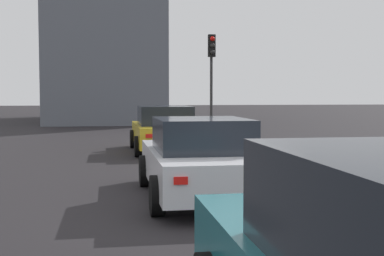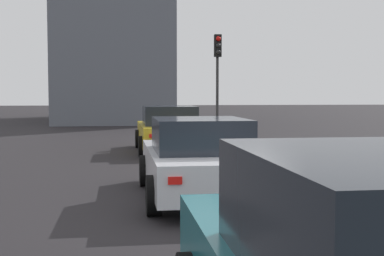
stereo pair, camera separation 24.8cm
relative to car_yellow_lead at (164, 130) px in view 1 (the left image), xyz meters
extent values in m
cube|color=black|center=(-8.72, 0.08, -0.83)|extent=(160.00, 160.00, 0.20)
cube|color=gold|center=(0.06, 0.00, -0.15)|extent=(4.42, 1.95, 0.65)
cube|color=#1E232B|center=(-0.16, 0.00, 0.48)|extent=(2.00, 1.69, 0.60)
cylinder|color=black|center=(1.43, -0.92, -0.41)|extent=(0.64, 0.23, 0.64)
cylinder|color=black|center=(1.41, 0.96, -0.41)|extent=(0.64, 0.23, 0.64)
cylinder|color=black|center=(-1.29, -0.96, -0.41)|extent=(0.64, 0.23, 0.64)
cylinder|color=black|center=(-1.32, 0.92, -0.41)|extent=(0.64, 0.23, 0.64)
cube|color=red|center=(-2.15, -0.71, -0.03)|extent=(0.03, 0.20, 0.11)
cube|color=red|center=(-2.17, 0.64, -0.03)|extent=(0.03, 0.20, 0.11)
cube|color=silver|center=(-7.72, 0.10, -0.16)|extent=(4.35, 1.86, 0.62)
cube|color=#1E232B|center=(-7.94, 0.10, 0.44)|extent=(1.97, 1.62, 0.58)
cylinder|color=black|center=(-6.37, -0.79, -0.41)|extent=(0.64, 0.23, 0.64)
cylinder|color=black|center=(-6.39, 1.02, -0.41)|extent=(0.64, 0.23, 0.64)
cylinder|color=black|center=(-9.06, -0.82, -0.41)|extent=(0.64, 0.23, 0.64)
cylinder|color=black|center=(-9.08, 0.99, -0.41)|extent=(0.64, 0.23, 0.64)
cube|color=red|center=(-9.90, -0.58, -0.05)|extent=(0.03, 0.20, 0.11)
cube|color=red|center=(-9.91, 0.73, -0.05)|extent=(0.03, 0.20, 0.11)
cylinder|color=#2D2D30|center=(3.99, -2.32, 0.97)|extent=(0.11, 0.11, 3.40)
cube|color=black|center=(3.93, -2.32, 3.12)|extent=(0.21, 0.29, 0.90)
sphere|color=red|center=(3.82, -2.33, 3.39)|extent=(0.20, 0.20, 0.20)
sphere|color=black|center=(3.82, -2.33, 3.12)|extent=(0.20, 0.20, 0.20)
sphere|color=black|center=(3.82, -2.33, 2.85)|extent=(0.20, 0.20, 0.20)
cylinder|color=#2D2D30|center=(14.97, 3.48, 0.94)|extent=(0.11, 0.11, 3.34)
cube|color=black|center=(14.91, 3.48, 3.06)|extent=(0.21, 0.28, 0.90)
sphere|color=red|center=(14.80, 3.48, 3.33)|extent=(0.20, 0.20, 0.20)
sphere|color=black|center=(14.80, 3.48, 3.06)|extent=(0.20, 0.20, 0.20)
sphere|color=black|center=(14.80, 3.48, 2.79)|extent=(0.20, 0.20, 0.20)
cube|color=slate|center=(21.74, 2.08, 4.30)|extent=(15.11, 7.51, 10.07)
camera|label=1|loc=(-17.18, 1.67, 1.17)|focal=49.22mm
camera|label=2|loc=(-17.21, 1.42, 1.17)|focal=49.22mm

